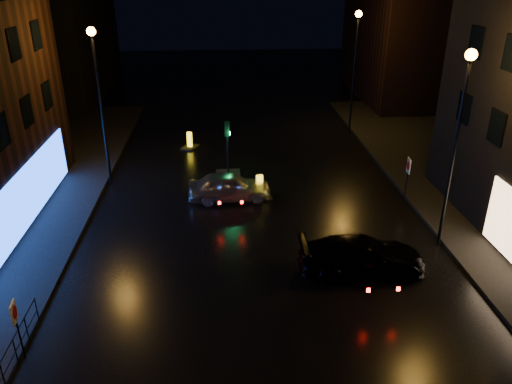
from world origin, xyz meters
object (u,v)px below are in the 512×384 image
Objects in this scene: traffic_signal at (228,171)px; road_sign_left at (15,317)px; silver_hatchback at (229,186)px; road_sign_right at (408,169)px; dark_sedan at (362,256)px; bollard_far at (190,145)px; bollard_near at (260,191)px.

traffic_signal is 1.65× the size of road_sign_left.
road_sign_right is at bearing -98.56° from silver_hatchback.
traffic_signal is 11.02m from dark_sedan.
bollard_far is (-7.49, 15.17, -0.49)m from dark_sedan.
road_sign_right is at bearing -31.98° from dark_sedan.
road_sign_right reaches higher than dark_sedan.
dark_sedan is 8.17m from bollard_near.
bollard_near is 8.77m from bollard_far.
traffic_signal reaches higher than bollard_far.
silver_hatchback is 8.71m from dark_sedan.
traffic_signal reaches higher than bollard_near.
silver_hatchback is at bearing -89.81° from traffic_signal.
bollard_near is 14.09m from road_sign_left.
dark_sedan is at bearing -147.82° from silver_hatchback.
road_sign_right is at bearing -21.28° from traffic_signal.
road_sign_right reaches higher than bollard_near.
traffic_signal is at bearing -15.70° from road_sign_right.
road_sign_left reaches higher than bollard_near.
traffic_signal is 5.91m from bollard_far.
road_sign_left is 18.77m from road_sign_right.
bollard_near is (1.60, -2.41, -0.25)m from traffic_signal.
road_sign_left is (-11.76, -3.94, 0.84)m from dark_sedan.
dark_sedan reaches higher than bollard_far.
bollard_far is at bearing -32.25° from road_sign_right.
traffic_signal is 0.81× the size of silver_hatchback.
road_sign_right is (7.46, -1.12, 1.48)m from bollard_near.
dark_sedan is 7.49m from road_sign_right.
silver_hatchback is 9.14m from road_sign_right.
road_sign_left is at bearing 109.04° from dark_sedan.
traffic_signal is 0.69× the size of dark_sedan.
road_sign_left reaches higher than silver_hatchback.
bollard_far is 19.63m from road_sign_left.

